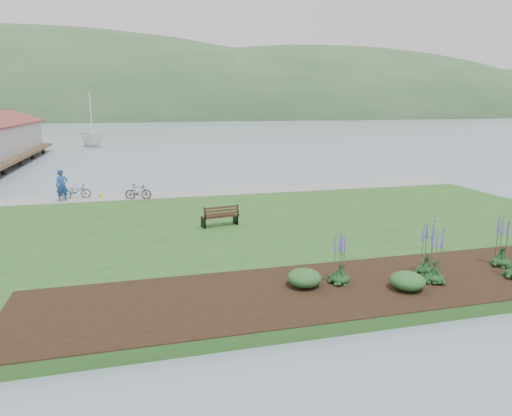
{
  "coord_description": "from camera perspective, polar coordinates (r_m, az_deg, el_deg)",
  "views": [
    {
      "loc": [
        -5.05,
        -22.24,
        6.1
      ],
      "look_at": [
        0.24,
        -1.96,
        1.3
      ],
      "focal_mm": 32.0,
      "sensor_mm": 36.0,
      "label": 1
    }
  ],
  "objects": [
    {
      "name": "shoreline_path",
      "position": [
        30.12,
        -4.69,
        1.98
      ],
      "size": [
        34.0,
        2.2,
        0.03
      ],
      "primitive_type": "cube",
      "color": "gray",
      "rests_on": "lawn"
    },
    {
      "name": "echium_0",
      "position": [
        15.86,
        21.55,
        -6.13
      ],
      "size": [
        0.62,
        0.62,
        1.98
      ],
      "color": "#123315",
      "rests_on": "garden_bed"
    },
    {
      "name": "far_hillside",
      "position": [
        193.96,
        -7.3,
        11.0
      ],
      "size": [
        580.0,
        80.0,
        38.0
      ],
      "primitive_type": null,
      "color": "#2F522E",
      "rests_on": "ground"
    },
    {
      "name": "shrub_1",
      "position": [
        15.15,
        18.43,
        -8.63
      ],
      "size": [
        1.09,
        1.09,
        0.55
      ],
      "primitive_type": "ellipsoid",
      "color": "#1E4C21",
      "rests_on": "garden_bed"
    },
    {
      "name": "pannier",
      "position": [
        30.06,
        -18.8,
        1.55
      ],
      "size": [
        0.23,
        0.3,
        0.28
      ],
      "primitive_type": "cube",
      "rotation": [
        0.0,
        0.0,
        0.25
      ],
      "color": "gold",
      "rests_on": "lawn"
    },
    {
      "name": "ground",
      "position": [
        23.61,
        -1.75,
        -2.08
      ],
      "size": [
        600.0,
        600.0,
        0.0
      ],
      "primitive_type": "plane",
      "color": "slate",
      "rests_on": "ground"
    },
    {
      "name": "park_bench",
      "position": [
        21.7,
        -4.48,
        -0.95
      ],
      "size": [
        1.79,
        0.97,
        1.05
      ],
      "rotation": [
        0.0,
        0.0,
        0.18
      ],
      "color": "black",
      "rests_on": "lawn"
    },
    {
      "name": "garden_bed",
      "position": [
        15.87,
        17.24,
        -8.69
      ],
      "size": [
        24.0,
        4.4,
        0.04
      ],
      "primitive_type": "cube",
      "color": "black",
      "rests_on": "lawn"
    },
    {
      "name": "person",
      "position": [
        29.31,
        -23.12,
        2.89
      ],
      "size": [
        0.96,
        0.8,
        2.26
      ],
      "primitive_type": "imported",
      "rotation": [
        0.0,
        0.0,
        0.34
      ],
      "color": "navy",
      "rests_on": "lawn"
    },
    {
      "name": "echium_4",
      "position": [
        14.9,
        10.58,
        -6.28
      ],
      "size": [
        0.62,
        0.62,
        2.04
      ],
      "color": "#123315",
      "rests_on": "garden_bed"
    },
    {
      "name": "sailboat",
      "position": [
        70.37,
        -19.65,
        7.19
      ],
      "size": [
        13.16,
        13.21,
        24.88
      ],
      "primitive_type": "imported",
      "rotation": [
        0.0,
        0.0,
        0.58
      ],
      "color": "silver",
      "rests_on": "ground"
    },
    {
      "name": "echium_1",
      "position": [
        16.43,
        20.66,
        -4.82
      ],
      "size": [
        0.62,
        0.62,
        2.2
      ],
      "color": "#123315",
      "rests_on": "garden_bed"
    },
    {
      "name": "bicycle_b",
      "position": [
        28.69,
        -14.51,
        1.98
      ],
      "size": [
        0.72,
        1.62,
        0.94
      ],
      "primitive_type": "imported",
      "rotation": [
        0.0,
        0.0,
        1.4
      ],
      "color": "black",
      "rests_on": "lawn"
    },
    {
      "name": "lawn",
      "position": [
        21.68,
        -0.58,
        -2.89
      ],
      "size": [
        34.0,
        20.0,
        0.4
      ],
      "primitive_type": "cube",
      "color": "#23511C",
      "rests_on": "ground"
    },
    {
      "name": "echium_2",
      "position": [
        18.43,
        28.51,
        -4.17
      ],
      "size": [
        0.62,
        0.62,
        1.88
      ],
      "color": "#123315",
      "rests_on": "garden_bed"
    },
    {
      "name": "bicycle_a",
      "position": [
        30.15,
        -21.57,
        1.95
      ],
      "size": [
        0.66,
        1.72,
        0.89
      ],
      "primitive_type": "imported",
      "rotation": [
        0.0,
        0.0,
        1.61
      ],
      "color": "black",
      "rests_on": "lawn"
    },
    {
      "name": "shrub_0",
      "position": [
        14.71,
        6.07,
        -8.67
      ],
      "size": [
        1.09,
        1.09,
        0.54
      ],
      "primitive_type": "ellipsoid",
      "color": "#1E4C21",
      "rests_on": "garden_bed"
    }
  ]
}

